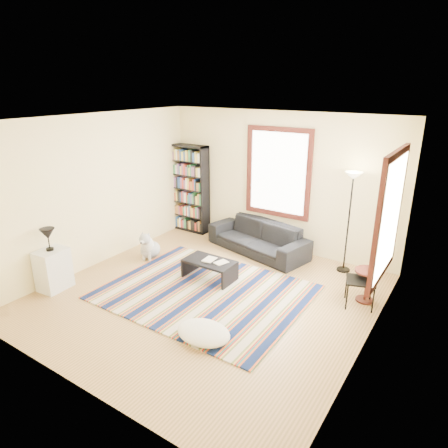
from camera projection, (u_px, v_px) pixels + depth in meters
The scene contains 21 objects.
floor at pixel (207, 298), 6.57m from camera, with size 5.00×5.00×0.10m, color tan.
ceiling at pixel (204, 117), 5.59m from camera, with size 5.00×5.00×0.10m, color white.
wall_back at pixel (279, 182), 8.09m from camera, with size 5.00×0.10×2.80m, color #FADFA9.
wall_front at pixel (60, 280), 4.07m from camera, with size 5.00×0.10×2.80m, color #FADFA9.
wall_left at pixel (94, 191), 7.40m from camera, with size 0.10×5.00×2.80m, color #FADFA9.
wall_right at pixel (379, 251), 4.76m from camera, with size 0.10×5.00×2.80m, color #FADFA9.
window_back at pixel (278, 173), 7.96m from camera, with size 1.20×0.06×1.60m, color white.
window_right at pixel (390, 217), 5.36m from camera, with size 0.06×1.20×1.60m, color white.
rug at pixel (205, 292), 6.64m from camera, with size 3.21×2.57×0.02m, color #0D1A42.
sofa at pixel (258, 237), 8.15m from camera, with size 2.14×0.84×0.62m, color black.
bookshelf at pixel (190, 189), 9.14m from camera, with size 0.90×0.30×2.00m, color black.
coffee_table at pixel (210, 270), 7.04m from camera, with size 0.90×0.50×0.36m, color black.
book_a at pixel (205, 259), 7.03m from camera, with size 0.25×0.19×0.02m, color beige.
book_b at pixel (218, 261), 6.94m from camera, with size 0.17×0.23×0.02m, color beige.
floor_cushion at pixel (204, 333), 5.42m from camera, with size 0.78×0.58×0.19m, color beige.
floor_lamp at pixel (348, 223), 7.12m from camera, with size 0.30×0.30×1.86m, color black, non-canonical shape.
side_table at pixel (366, 286), 6.31m from camera, with size 0.40×0.40×0.54m, color #421510.
folding_chair at pixel (361, 281), 6.13m from camera, with size 0.42×0.40×0.86m, color black.
white_cabinet at pixel (53, 270), 6.67m from camera, with size 0.38×0.50×0.70m, color silver.
table_lamp at pixel (48, 240), 6.49m from camera, with size 0.24×0.24×0.38m, color black, non-canonical shape.
dog at pixel (150, 244), 7.88m from camera, with size 0.40×0.56×0.56m, color silver, non-canonical shape.
Camera 1 is at (3.40, -4.67, 3.31)m, focal length 32.00 mm.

